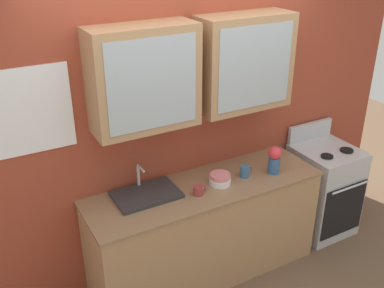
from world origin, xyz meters
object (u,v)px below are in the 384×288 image
(cup_near_sink, at_px, (198,190))
(cup_near_bowls, at_px, (245,171))
(vase, at_px, (274,159))
(stove_range, at_px, (323,189))
(bowl_stack, at_px, (220,179))
(sink_faucet, at_px, (146,194))

(cup_near_sink, relative_size, cup_near_bowls, 0.96)
(cup_near_sink, distance_m, cup_near_bowls, 0.49)
(vase, bearing_deg, stove_range, 7.16)
(bowl_stack, bearing_deg, vase, -7.78)
(bowl_stack, relative_size, cup_near_bowls, 1.53)
(bowl_stack, relative_size, cup_near_sink, 1.59)
(vase, xyz_separation_m, cup_near_sink, (-0.75, 0.01, -0.09))
(cup_near_sink, bearing_deg, bowl_stack, 13.33)
(cup_near_sink, bearing_deg, stove_range, 3.14)
(sink_faucet, relative_size, cup_near_sink, 4.49)
(sink_faucet, distance_m, cup_near_bowls, 0.88)
(stove_range, xyz_separation_m, vase, (-0.75, -0.09, 0.58))
(vase, bearing_deg, sink_faucet, 170.11)
(stove_range, xyz_separation_m, sink_faucet, (-1.87, 0.10, 0.46))
(cup_near_sink, bearing_deg, vase, -0.92)
(stove_range, height_order, cup_near_sink, stove_range)
(sink_faucet, bearing_deg, cup_near_bowls, -8.41)
(stove_range, bearing_deg, sink_faucet, 176.89)
(vase, height_order, cup_near_sink, vase)
(sink_faucet, distance_m, bowl_stack, 0.63)
(stove_range, bearing_deg, cup_near_bowls, -178.50)
(sink_faucet, relative_size, vase, 2.07)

